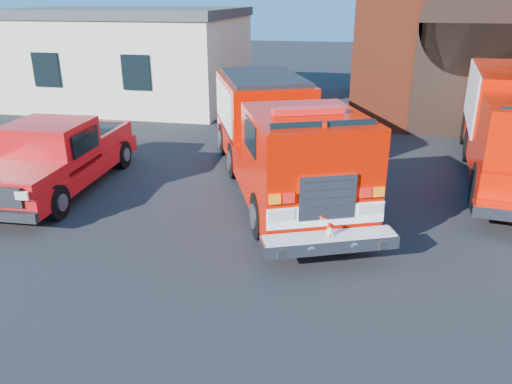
# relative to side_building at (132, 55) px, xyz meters

# --- Properties ---
(ground) EXTENTS (100.00, 100.00, 0.00)m
(ground) POSITION_rel_side_building_xyz_m (9.00, -13.00, -2.20)
(ground) COLOR black
(ground) RESTS_ON ground
(parking_stripe_far) EXTENTS (0.12, 3.00, 0.01)m
(parking_stripe_far) POSITION_rel_side_building_xyz_m (15.50, -6.00, -2.20)
(parking_stripe_far) COLOR yellow
(parking_stripe_far) RESTS_ON ground
(side_building) EXTENTS (10.20, 8.20, 4.35)m
(side_building) POSITION_rel_side_building_xyz_m (0.00, 0.00, 0.00)
(side_building) COLOR beige
(side_building) RESTS_ON ground
(fire_engine) EXTENTS (5.59, 9.15, 2.73)m
(fire_engine) POSITION_rel_side_building_xyz_m (8.82, -10.42, -0.79)
(fire_engine) COLOR black
(fire_engine) RESTS_ON ground
(pickup_truck) EXTENTS (2.32, 5.85, 1.89)m
(pickup_truck) POSITION_rel_side_building_xyz_m (3.15, -11.72, -1.31)
(pickup_truck) COLOR black
(pickup_truck) RESTS_ON ground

